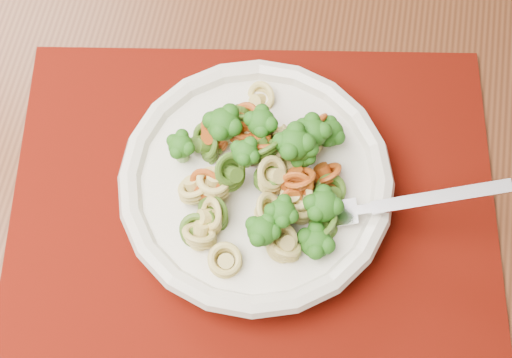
% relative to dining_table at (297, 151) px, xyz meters
% --- Properties ---
extents(dining_table, '(1.39, 1.02, 0.76)m').
position_rel_dining_table_xyz_m(dining_table, '(0.00, 0.00, 0.00)').
color(dining_table, '#5A2F19').
rests_on(dining_table, ground).
extents(placemat, '(0.52, 0.46, 0.00)m').
position_rel_dining_table_xyz_m(placemat, '(-0.01, -0.12, 0.12)').
color(placemat, '#4E0703').
rests_on(placemat, dining_table).
extents(pasta_bowl, '(0.24, 0.24, 0.05)m').
position_rel_dining_table_xyz_m(pasta_bowl, '(-0.01, -0.11, 0.15)').
color(pasta_bowl, silver).
rests_on(pasta_bowl, placemat).
extents(pasta_broccoli_heap, '(0.20, 0.20, 0.06)m').
position_rel_dining_table_xyz_m(pasta_broccoli_heap, '(-0.01, -0.11, 0.17)').
color(pasta_broccoli_heap, tan).
rests_on(pasta_broccoli_heap, pasta_bowl).
extents(fork, '(0.18, 0.09, 0.08)m').
position_rel_dining_table_xyz_m(fork, '(0.07, -0.12, 0.16)').
color(fork, silver).
rests_on(fork, pasta_bowl).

